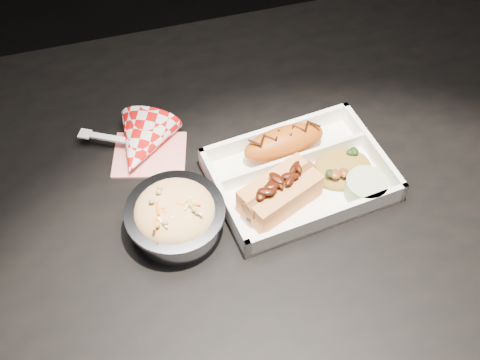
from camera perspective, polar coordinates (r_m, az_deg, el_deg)
name	(u,v)px	position (r m, az deg, el deg)	size (l,w,h in m)	color
dining_table	(275,214)	(0.97, 3.34, -3.27)	(1.20, 0.80, 0.75)	black
food_tray	(299,178)	(0.89, 5.63, 0.22)	(0.27, 0.21, 0.04)	white
fried_pastry	(284,143)	(0.91, 4.19, 3.56)	(0.13, 0.05, 0.05)	#B65112
hotdog	(280,191)	(0.84, 3.83, -1.07)	(0.13, 0.10, 0.06)	#D38748
fried_rice_mound	(343,165)	(0.90, 9.74, 1.46)	(0.09, 0.08, 0.03)	#A67E30
cupcake_liner	(366,188)	(0.88, 11.86, -0.73)	(0.06, 0.06, 0.03)	#A4B98B
foil_coleslaw_cup	(175,215)	(0.82, -6.16, -3.35)	(0.14, 0.14, 0.07)	silver
napkin_fork	(141,145)	(0.93, -9.36, 3.30)	(0.17, 0.14, 0.10)	red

